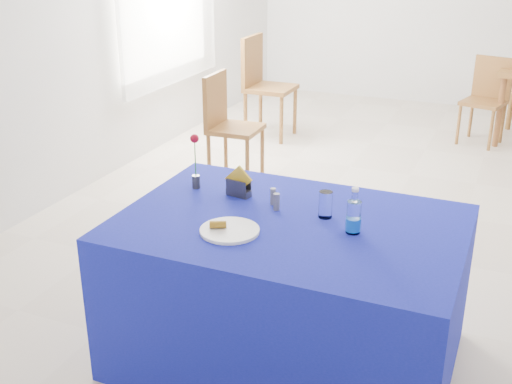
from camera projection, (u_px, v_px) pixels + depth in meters
floor at (393, 207)px, 5.06m from camera, size 7.00×7.00×0.00m
plate at (230, 230)px, 2.89m from camera, size 0.27×0.27×0.01m
drinking_glass at (325, 205)px, 3.02m from camera, size 0.07×0.07×0.13m
salt_shaker at (273, 196)px, 3.17m from camera, size 0.03×0.03×0.08m
pepper_shaker at (277, 202)px, 3.10m from camera, size 0.03×0.03×0.08m
blue_table at (288, 292)px, 3.14m from camera, size 1.60×1.10×0.76m
water_bottle at (354, 218)px, 2.86m from camera, size 0.07×0.07×0.21m
napkin_holder at (239, 187)px, 3.27m from camera, size 0.15×0.08×0.16m
rose_vase at (195, 163)px, 3.33m from camera, size 0.05×0.05×0.30m
chair_bg_left at (487, 94)px, 6.45m from camera, size 0.47×0.47×0.86m
chair_win_a at (227, 119)px, 5.46m from camera, size 0.42×0.42×0.92m
chair_win_b at (262, 79)px, 6.61m from camera, size 0.47×0.47×1.04m
banana_pieces at (218, 224)px, 2.89m from camera, size 0.08×0.06×0.03m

